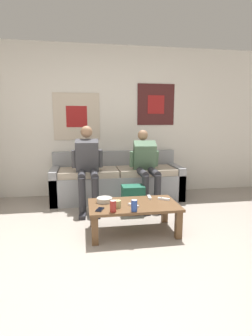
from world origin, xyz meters
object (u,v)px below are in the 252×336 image
(person_seated_adult, at_px, (88,164))
(ceramic_bowl, at_px, (105,200))
(coffee_table, at_px, (133,209))
(backpack, at_px, (133,200))
(drink_can_red, at_px, (113,206))
(cell_phone, at_px, (100,209))
(person_seated_teen, at_px, (146,164))
(pillar_candle, at_px, (117,204))
(drink_can_blue, at_px, (134,206))
(couch, at_px, (117,182))
(game_controller_near_right, at_px, (133,205))
(game_controller_far_center, at_px, (164,199))
(game_controller_near_left, at_px, (149,197))

(person_seated_adult, bearing_deg, ceramic_bowl, -78.94)
(coffee_table, height_order, ceramic_bowl, ceramic_bowl)
(backpack, xyz_separation_m, drink_can_red, (-0.39, -0.88, 0.22))
(person_seated_adult, xyz_separation_m, cell_phone, (0.10, -1.16, -0.32))
(person_seated_teen, xyz_separation_m, pillar_candle, (-0.60, -1.13, -0.25))
(backpack, relative_size, cell_phone, 2.61)
(drink_can_blue, xyz_separation_m, drink_can_red, (-0.22, 0.01, 0.00))
(couch, xyz_separation_m, drink_can_blue, (-0.03, -1.65, 0.12))
(coffee_table, height_order, game_controller_near_right, game_controller_near_right)
(game_controller_near_right, distance_m, game_controller_far_center, 0.45)
(game_controller_near_right, bearing_deg, couch, 89.65)
(backpack, bearing_deg, couch, 99.74)
(person_seated_adult, distance_m, game_controller_far_center, 1.31)
(game_controller_far_center, height_order, cell_phone, game_controller_far_center)
(person_seated_adult, distance_m, ceramic_bowl, 0.95)
(coffee_table, relative_size, game_controller_near_left, 7.02)
(backpack, distance_m, cell_phone, 0.96)
(drink_can_red, bearing_deg, person_seated_adult, 100.70)
(couch, relative_size, person_seated_teen, 1.85)
(drink_can_red, bearing_deg, couch, 81.08)
(couch, xyz_separation_m, game_controller_far_center, (0.40, -1.30, 0.07))
(couch, relative_size, pillar_candle, 22.90)
(ceramic_bowl, height_order, pillar_candle, pillar_candle)
(backpack, bearing_deg, person_seated_adult, 149.68)
(person_seated_teen, xyz_separation_m, drink_can_red, (-0.66, -1.26, -0.23))
(person_seated_adult, xyz_separation_m, ceramic_bowl, (0.17, -0.89, -0.29))
(person_seated_adult, bearing_deg, drink_can_blue, -69.95)
(backpack, xyz_separation_m, cell_phone, (-0.52, -0.80, 0.16))
(person_seated_adult, xyz_separation_m, drink_can_blue, (0.46, -1.26, -0.26))
(person_seated_teen, distance_m, drink_can_blue, 1.37)
(backpack, height_order, pillar_candle, pillar_candle)
(cell_phone, bearing_deg, coffee_table, 20.85)
(drink_can_red, bearing_deg, game_controller_far_center, 26.45)
(game_controller_near_right, bearing_deg, cell_phone, -170.58)
(backpack, height_order, drink_can_blue, drink_can_blue)
(ceramic_bowl, relative_size, cell_phone, 1.25)
(game_controller_far_center, bearing_deg, game_controller_near_left, 148.41)
(backpack, distance_m, ceramic_bowl, 0.71)
(person_seated_adult, height_order, pillar_candle, person_seated_adult)
(backpack, bearing_deg, ceramic_bowl, -130.33)
(drink_can_blue, distance_m, game_controller_far_center, 0.56)
(person_seated_adult, xyz_separation_m, drink_can_red, (0.23, -1.24, -0.26))
(backpack, xyz_separation_m, game_controller_near_left, (0.12, -0.45, 0.17))
(person_seated_adult, height_order, drink_can_red, person_seated_adult)
(coffee_table, xyz_separation_m, person_seated_teen, (0.40, 1.03, 0.35))
(couch, relative_size, game_controller_near_left, 14.52)
(person_seated_adult, relative_size, drink_can_red, 9.84)
(drink_can_blue, bearing_deg, drink_can_red, 176.25)
(coffee_table, relative_size, pillar_candle, 11.08)
(person_seated_adult, height_order, game_controller_near_right, person_seated_adult)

